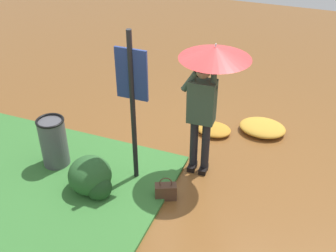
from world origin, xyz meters
name	(u,v)px	position (x,y,z in m)	size (l,w,h in m)	color
ground_plane	(197,166)	(0.00, 0.00, 0.00)	(18.00, 18.00, 0.00)	brown
person_with_umbrella	(209,78)	(0.12, -0.04, 1.55)	(0.96, 0.96, 2.04)	black
info_sign_post	(132,92)	(-0.75, -0.60, 1.44)	(0.44, 0.07, 2.30)	black
handbag	(166,191)	(-0.18, -0.85, 0.13)	(0.33, 0.25, 0.37)	#4C3323
trash_bin	(54,143)	(-2.02, -0.77, 0.42)	(0.42, 0.42, 0.83)	#4C4C51
shrub_cluster	(92,178)	(-1.20, -1.10, 0.26)	(0.67, 0.61, 0.55)	#285628
leaf_pile_near_person	(262,128)	(0.77, 1.32, 0.09)	(0.80, 0.64, 0.18)	gold
leaf_pile_by_bench	(214,129)	(-0.01, 0.99, 0.07)	(0.60, 0.48, 0.13)	#C68428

